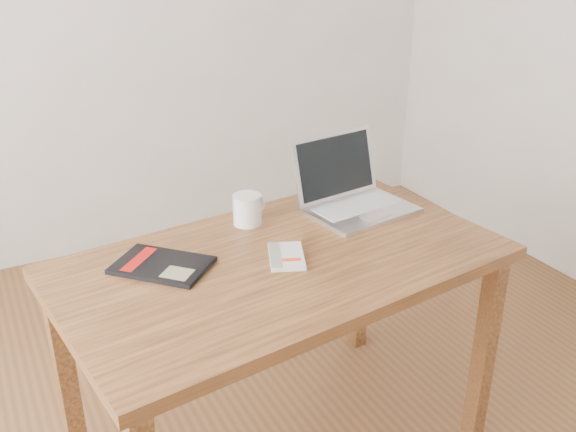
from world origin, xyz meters
name	(u,v)px	position (x,y,z in m)	size (l,w,h in m)	color
room	(235,73)	(-0.07, 0.00, 1.36)	(4.04, 4.04, 2.70)	brown
desk	(283,283)	(0.14, 0.19, 0.66)	(1.41, 0.91, 0.75)	brown
white_guidebook	(286,256)	(0.15, 0.17, 0.76)	(0.16, 0.19, 0.01)	silver
black_guidebook	(162,265)	(-0.20, 0.29, 0.76)	(0.32, 0.32, 0.01)	black
laptop	(352,194)	(0.53, 0.40, 0.80)	(0.39, 0.35, 0.24)	silver
coffee_mug	(248,209)	(0.15, 0.45, 0.80)	(0.13, 0.09, 0.10)	white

